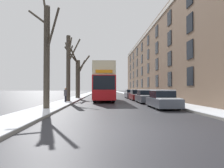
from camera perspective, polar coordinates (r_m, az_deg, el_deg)
ground_plane at (r=8.07m, az=7.72°, el=-12.18°), size 320.00×320.00×0.00m
sidewalk_left at (r=60.95m, az=-6.38°, el=-2.57°), size 2.22×130.00×0.16m
sidewalk_right at (r=61.20m, az=3.87°, el=-2.57°), size 2.22×130.00×0.16m
terrace_facade_right at (r=42.40m, az=14.59°, el=4.91°), size 9.10×54.39×12.06m
bare_tree_left_0 at (r=16.17m, az=-16.71°, el=7.79°), size 2.86×2.54×8.26m
bare_tree_left_1 at (r=25.09m, az=-11.26°, el=4.78°), size 1.99×2.06×7.72m
bare_tree_left_2 at (r=33.23m, az=-8.93°, el=2.15°), size 3.54×2.91×7.53m
double_decker_bus at (r=27.76m, az=-2.19°, el=0.77°), size 2.48×11.67×4.41m
parked_car_0 at (r=17.38m, az=13.08°, el=-4.04°), size 1.74×4.59×1.46m
parked_car_1 at (r=23.49m, az=8.94°, el=-3.33°), size 1.83×4.18×1.44m
parked_car_2 at (r=29.28m, az=6.63°, el=-2.93°), size 1.79×4.32×1.43m
parked_car_3 at (r=35.35m, az=5.04°, el=-2.63°), size 1.84×4.59×1.41m
oncoming_van at (r=42.91m, az=-1.91°, el=-1.67°), size 2.03×5.67×2.19m
pedestrian_left_sidewalk at (r=23.59m, az=-12.04°, el=-2.76°), size 0.35×0.35×1.62m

